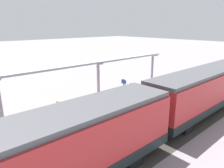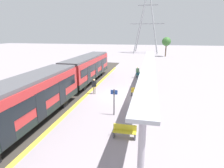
{
  "view_description": "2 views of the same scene",
  "coord_description": "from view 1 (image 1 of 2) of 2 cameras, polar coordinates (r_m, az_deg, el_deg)",
  "views": [
    {
      "loc": [
        -11.94,
        7.56,
        6.75
      ],
      "look_at": [
        0.68,
        -3.74,
        1.96
      ],
      "focal_mm": 33.4,
      "sensor_mm": 36.0,
      "label": 1
    },
    {
      "loc": [
        3.27,
        -18.65,
        6.5
      ],
      "look_at": [
        -0.13,
        -2.56,
        1.92
      ],
      "focal_mm": 29.53,
      "sensor_mm": 36.0,
      "label": 2
    }
  ],
  "objects": [
    {
      "name": "bench_near_end",
      "position": [
        21.91,
        6.62,
        -1.05
      ],
      "size": [
        1.5,
        0.44,
        0.86
      ],
      "color": "gold",
      "rests_on": "ground"
    },
    {
      "name": "trackbed",
      "position": [
        12.19,
        5.46,
        -17.88
      ],
      "size": [
        3.2,
        44.01,
        0.01
      ],
      "primitive_type": "cube",
      "color": "#38332D",
      "rests_on": "ground"
    },
    {
      "name": "canopy_pillar_third",
      "position": [
        16.18,
        -28.42,
        -4.22
      ],
      "size": [
        1.1,
        0.44,
        3.43
      ],
      "color": "slate",
      "rests_on": "ground"
    },
    {
      "name": "canopy_beam",
      "position": [
        17.14,
        -15.01,
        4.36
      ],
      "size": [
        1.2,
        25.63,
        0.16
      ],
      "primitive_type": "cube",
      "color": "#A8AAB2",
      "rests_on": "canopy_pillar_nearest"
    },
    {
      "name": "ground_plane",
      "position": [
        15.66,
        -8.71,
        -9.93
      ],
      "size": [
        176.0,
        176.0,
        0.0
      ],
      "primitive_type": "plane",
      "color": "gray"
    },
    {
      "name": "canopy_pillar_nearest",
      "position": [
        25.49,
        10.93,
        4.18
      ],
      "size": [
        1.1,
        0.44,
        3.43
      ],
      "color": "slate",
      "rests_on": "ground"
    },
    {
      "name": "tactile_edge_strip",
      "position": [
        13.28,
        -0.42,
        -14.74
      ],
      "size": [
        0.39,
        32.01,
        0.01
      ],
      "primitive_type": "cube",
      "color": "gold",
      "rests_on": "ground"
    },
    {
      "name": "canopy_pillar_second",
      "position": [
        19.73,
        -3.77,
        1.06
      ],
      "size": [
        1.1,
        0.44,
        3.43
      ],
      "color": "slate",
      "rests_on": "ground"
    },
    {
      "name": "platform_info_sign",
      "position": [
        18.55,
        3.2,
        -1.22
      ],
      "size": [
        0.56,
        0.1,
        2.2
      ],
      "color": "#4C4C51",
      "rests_on": "ground"
    },
    {
      "name": "bench_far_end",
      "position": [
        17.1,
        -13.23,
        -6.29
      ],
      "size": [
        1.52,
        0.52,
        0.86
      ],
      "color": "gold",
      "rests_on": "ground"
    },
    {
      "name": "train_far_carriage",
      "position": [
        8.79,
        -17.99,
        -19.11
      ],
      "size": [
        2.65,
        12.61,
        3.48
      ],
      "color": "#B92B2C",
      "rests_on": "ground"
    },
    {
      "name": "passenger_waiting_near_edge",
      "position": [
        13.4,
        -1.87,
        -9.32
      ],
      "size": [
        0.53,
        0.35,
        1.7
      ],
      "color": "gray",
      "rests_on": "ground"
    },
    {
      "name": "train_near_carriage",
      "position": [
        17.91,
        23.92,
        -1.55
      ],
      "size": [
        2.65,
        12.61,
        3.48
      ],
      "color": "#B92B2C",
      "rests_on": "ground"
    }
  ]
}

